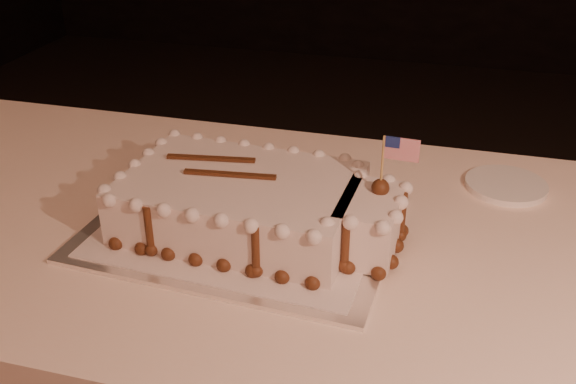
# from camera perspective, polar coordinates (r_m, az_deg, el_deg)

# --- Properties ---
(cake_board) EXTENTS (0.52, 0.40, 0.01)m
(cake_board) POSITION_cam_1_polar(r_m,az_deg,el_deg) (1.08, -4.10, -3.21)
(cake_board) COLOR white
(cake_board) RESTS_ON banquet_table
(doily) EXTENTS (0.47, 0.36, 0.00)m
(doily) POSITION_cam_1_polar(r_m,az_deg,el_deg) (1.08, -4.11, -2.98)
(doily) COLOR silver
(doily) RESTS_ON cake_board
(sheet_cake) EXTENTS (0.48, 0.29, 0.19)m
(sheet_cake) POSITION_cam_1_polar(r_m,az_deg,el_deg) (1.05, -2.85, -1.10)
(sheet_cake) COLOR silver
(sheet_cake) RESTS_ON doily
(side_plate) EXTENTS (0.15, 0.15, 0.01)m
(side_plate) POSITION_cam_1_polar(r_m,az_deg,el_deg) (1.27, 18.81, 0.58)
(side_plate) COLOR white
(side_plate) RESTS_ON banquet_table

